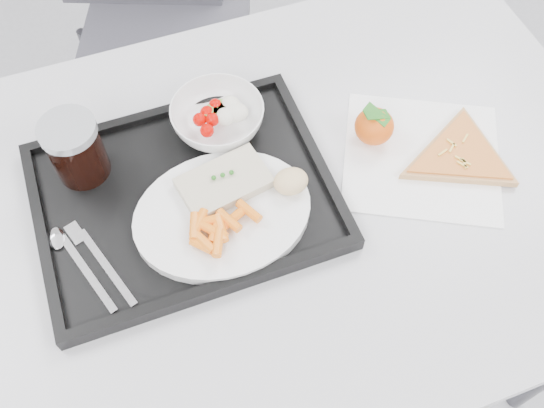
{
  "coord_description": "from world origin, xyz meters",
  "views": [
    {
      "loc": [
        -0.16,
        -0.18,
        1.56
      ],
      "look_at": [
        0.01,
        0.27,
        0.77
      ],
      "focal_mm": 40.0,
      "sensor_mm": 36.0,
      "label": 1
    }
  ],
  "objects_px": {
    "tangerine": "(374,126)",
    "table": "(263,219)",
    "chair": "(149,7)",
    "salad_bowl": "(218,117)",
    "cola_glass": "(75,148)",
    "dinner_plate": "(223,214)",
    "pizza_slice": "(460,155)",
    "tray": "(185,197)"
  },
  "relations": [
    {
      "from": "tangerine",
      "to": "table",
      "type": "bearing_deg",
      "value": -167.94
    },
    {
      "from": "chair",
      "to": "salad_bowl",
      "type": "bearing_deg",
      "value": -89.22
    },
    {
      "from": "cola_glass",
      "to": "dinner_plate",
      "type": "bearing_deg",
      "value": -41.76
    },
    {
      "from": "dinner_plate",
      "to": "pizza_slice",
      "type": "bearing_deg",
      "value": -2.91
    },
    {
      "from": "chair",
      "to": "salad_bowl",
      "type": "distance_m",
      "value": 0.65
    },
    {
      "from": "tray",
      "to": "pizza_slice",
      "type": "bearing_deg",
      "value": -10.18
    },
    {
      "from": "dinner_plate",
      "to": "table",
      "type": "bearing_deg",
      "value": 16.51
    },
    {
      "from": "salad_bowl",
      "to": "tangerine",
      "type": "height_order",
      "value": "tangerine"
    },
    {
      "from": "dinner_plate",
      "to": "cola_glass",
      "type": "height_order",
      "value": "cola_glass"
    },
    {
      "from": "dinner_plate",
      "to": "cola_glass",
      "type": "xyz_separation_m",
      "value": [
        -0.18,
        0.16,
        0.05
      ]
    },
    {
      "from": "table",
      "to": "tray",
      "type": "xyz_separation_m",
      "value": [
        -0.11,
        0.04,
        0.08
      ]
    },
    {
      "from": "cola_glass",
      "to": "chair",
      "type": "bearing_deg",
      "value": 70.25
    },
    {
      "from": "dinner_plate",
      "to": "pizza_slice",
      "type": "relative_size",
      "value": 1.18
    },
    {
      "from": "tangerine",
      "to": "pizza_slice",
      "type": "height_order",
      "value": "tangerine"
    },
    {
      "from": "tray",
      "to": "dinner_plate",
      "type": "distance_m",
      "value": 0.08
    },
    {
      "from": "table",
      "to": "tangerine",
      "type": "xyz_separation_m",
      "value": [
        0.21,
        0.04,
        0.1
      ]
    },
    {
      "from": "tray",
      "to": "dinner_plate",
      "type": "xyz_separation_m",
      "value": [
        0.04,
        -0.06,
        0.02
      ]
    },
    {
      "from": "chair",
      "to": "tangerine",
      "type": "relative_size",
      "value": 12.62
    },
    {
      "from": "table",
      "to": "salad_bowl",
      "type": "xyz_separation_m",
      "value": [
        -0.02,
        0.15,
        0.11
      ]
    },
    {
      "from": "dinner_plate",
      "to": "tray",
      "type": "bearing_deg",
      "value": 126.68
    },
    {
      "from": "table",
      "to": "salad_bowl",
      "type": "bearing_deg",
      "value": 99.23
    },
    {
      "from": "tray",
      "to": "pizza_slice",
      "type": "distance_m",
      "value": 0.45
    },
    {
      "from": "tangerine",
      "to": "tray",
      "type": "bearing_deg",
      "value": -178.82
    },
    {
      "from": "tray",
      "to": "salad_bowl",
      "type": "distance_m",
      "value": 0.15
    },
    {
      "from": "chair",
      "to": "pizza_slice",
      "type": "xyz_separation_m",
      "value": [
        0.36,
        -0.78,
        0.22
      ]
    },
    {
      "from": "tray",
      "to": "table",
      "type": "bearing_deg",
      "value": -18.32
    },
    {
      "from": "chair",
      "to": "dinner_plate",
      "type": "height_order",
      "value": "chair"
    },
    {
      "from": "tray",
      "to": "dinner_plate",
      "type": "bearing_deg",
      "value": -53.32
    },
    {
      "from": "chair",
      "to": "cola_glass",
      "type": "height_order",
      "value": "chair"
    },
    {
      "from": "chair",
      "to": "tray",
      "type": "bearing_deg",
      "value": -96.69
    },
    {
      "from": "table",
      "to": "cola_glass",
      "type": "height_order",
      "value": "cola_glass"
    },
    {
      "from": "salad_bowl",
      "to": "dinner_plate",
      "type": "bearing_deg",
      "value": -105.54
    },
    {
      "from": "salad_bowl",
      "to": "pizza_slice",
      "type": "xyz_separation_m",
      "value": [
        0.35,
        -0.19,
        -0.03
      ]
    },
    {
      "from": "tray",
      "to": "cola_glass",
      "type": "xyz_separation_m",
      "value": [
        -0.13,
        0.1,
        0.06
      ]
    },
    {
      "from": "tray",
      "to": "chair",
      "type": "bearing_deg",
      "value": 83.31
    },
    {
      "from": "tray",
      "to": "tangerine",
      "type": "distance_m",
      "value": 0.32
    },
    {
      "from": "dinner_plate",
      "to": "tangerine",
      "type": "height_order",
      "value": "tangerine"
    },
    {
      "from": "tray",
      "to": "tangerine",
      "type": "height_order",
      "value": "tangerine"
    },
    {
      "from": "cola_glass",
      "to": "tangerine",
      "type": "bearing_deg",
      "value": -11.55
    },
    {
      "from": "dinner_plate",
      "to": "salad_bowl",
      "type": "bearing_deg",
      "value": 74.46
    },
    {
      "from": "chair",
      "to": "tangerine",
      "type": "distance_m",
      "value": 0.78
    },
    {
      "from": "table",
      "to": "cola_glass",
      "type": "distance_m",
      "value": 0.32
    }
  ]
}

